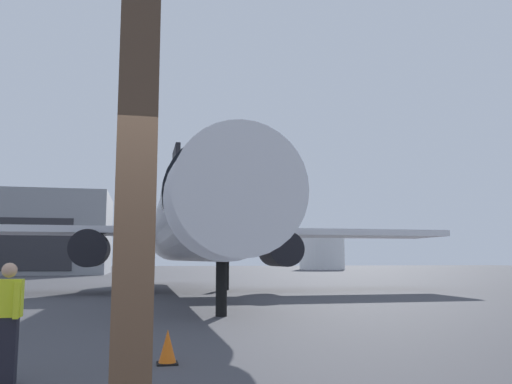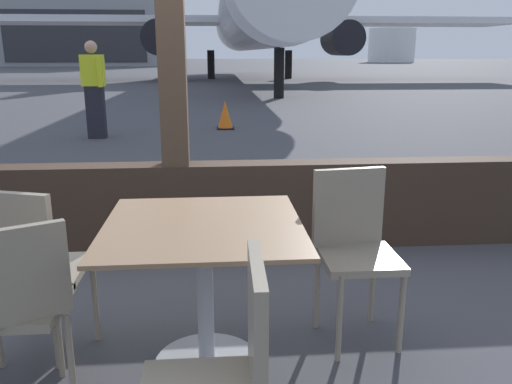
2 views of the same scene
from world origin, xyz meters
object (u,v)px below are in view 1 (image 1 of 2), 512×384
at_px(ground_crew_worker, 7,321).
at_px(distant_hangar, 11,234).
at_px(airplane, 190,225).
at_px(traffic_cone, 168,348).
at_px(fuel_storage_tank, 322,253).

bearing_deg(ground_crew_worker, distant_hangar, 102.66).
bearing_deg(ground_crew_worker, airplane, 77.54).
distance_m(airplane, distant_hangar, 46.23).
relative_size(airplane, ground_crew_worker, 17.70).
bearing_deg(airplane, traffic_cone, -96.14).
distance_m(distant_hangar, fuel_storage_tank, 52.45).
bearing_deg(distant_hangar, traffic_cone, -75.05).
bearing_deg(airplane, ground_crew_worker, -102.46).
relative_size(ground_crew_worker, traffic_cone, 2.98).
distance_m(airplane, traffic_cone, 19.46).
distance_m(airplane, fuel_storage_tank, 69.90).
xyz_separation_m(traffic_cone, distant_hangar, (-16.40, 61.42, 4.70)).
bearing_deg(distant_hangar, ground_crew_worker, -77.34).
relative_size(airplane, fuel_storage_tank, 3.78).
xyz_separation_m(ground_crew_worker, traffic_cone, (2.39, 1.01, -0.63)).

